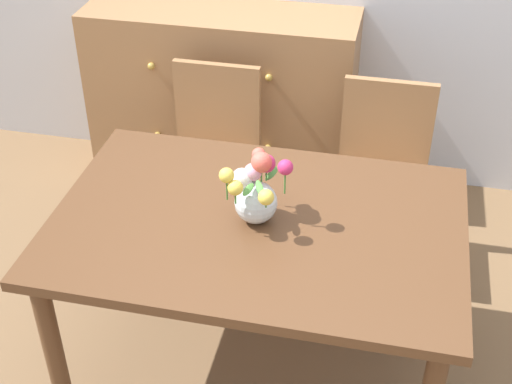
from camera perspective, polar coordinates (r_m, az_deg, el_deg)
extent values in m
plane|color=brown|center=(3.07, 0.10, -13.60)|extent=(12.00, 12.00, 0.00)
cube|color=brown|center=(2.56, 0.12, -2.60)|extent=(1.48, 1.00, 0.04)
cylinder|color=brown|center=(2.72, -15.86, -12.34)|extent=(0.07, 0.07, 0.72)
cylinder|color=brown|center=(3.28, -9.60, -1.91)|extent=(0.07, 0.07, 0.72)
cylinder|color=brown|center=(3.10, 13.83, -5.05)|extent=(0.07, 0.07, 0.72)
cube|color=#9E7047|center=(3.41, -3.82, 2.18)|extent=(0.42, 0.42, 0.04)
cylinder|color=#9E7047|center=(3.37, -1.54, -3.21)|extent=(0.04, 0.04, 0.44)
cylinder|color=#9E7047|center=(3.46, -7.35, -2.38)|extent=(0.04, 0.04, 0.44)
cylinder|color=#9E7047|center=(3.65, -0.20, 0.23)|extent=(0.04, 0.04, 0.44)
cylinder|color=#9E7047|center=(3.73, -5.60, 0.91)|extent=(0.04, 0.04, 0.44)
cube|color=#9E7047|center=(3.45, -3.11, 7.06)|extent=(0.42, 0.04, 0.42)
cube|color=#9E7047|center=(3.31, 9.84, 0.50)|extent=(0.42, 0.42, 0.04)
cylinder|color=#9E7047|center=(3.31, 12.30, -5.02)|extent=(0.04, 0.04, 0.44)
cylinder|color=#9E7047|center=(3.31, 6.10, -4.24)|extent=(0.04, 0.04, 0.44)
cylinder|color=#9E7047|center=(3.59, 12.54, -1.38)|extent=(0.04, 0.04, 0.44)
cylinder|color=#9E7047|center=(3.60, 6.84, -0.66)|extent=(0.04, 0.04, 0.44)
cube|color=#9E7047|center=(3.35, 10.48, 5.54)|extent=(0.42, 0.04, 0.42)
cube|color=#9E7047|center=(3.88, -2.68, 7.33)|extent=(1.40, 0.44, 1.00)
sphere|color=#B7933D|center=(3.64, -8.40, 9.94)|extent=(0.04, 0.04, 0.04)
sphere|color=#B7933D|center=(3.49, 1.03, 9.14)|extent=(0.04, 0.04, 0.04)
sphere|color=#B7933D|center=(3.83, -7.89, 4.53)|extent=(0.04, 0.04, 0.04)
sphere|color=#B7933D|center=(3.68, 0.97, 3.54)|extent=(0.04, 0.04, 0.04)
sphere|color=silver|center=(2.51, 0.00, -0.81)|extent=(0.15, 0.15, 0.15)
sphere|color=#EFD14C|center=(2.37, 0.81, -0.43)|extent=(0.05, 0.05, 0.05)
cylinder|color=#478438|center=(2.38, 0.80, -0.83)|extent=(0.01, 0.01, 0.04)
sphere|color=#EA9EBC|center=(2.46, -0.25, 1.61)|extent=(0.06, 0.06, 0.06)
cylinder|color=#478438|center=(2.48, -0.25, 1.07)|extent=(0.01, 0.01, 0.06)
sphere|color=white|center=(2.47, -1.13, 1.09)|extent=(0.07, 0.07, 0.07)
cylinder|color=#478438|center=(2.48, -1.13, 0.76)|extent=(0.01, 0.01, 0.03)
sphere|color=#E55B4C|center=(2.45, 0.44, 2.39)|extent=(0.07, 0.07, 0.07)
cylinder|color=#478438|center=(2.47, 0.44, 1.48)|extent=(0.01, 0.01, 0.09)
sphere|color=#E55B4C|center=(2.50, 0.22, 3.02)|extent=(0.05, 0.05, 0.05)
cylinder|color=#478438|center=(2.53, 0.22, 2.20)|extent=(0.01, 0.01, 0.09)
sphere|color=#D12D66|center=(2.48, 0.83, 2.30)|extent=(0.07, 0.07, 0.07)
cylinder|color=#478438|center=(2.50, 0.83, 1.61)|extent=(0.01, 0.01, 0.07)
sphere|color=#D12D66|center=(2.40, 2.36, 1.98)|extent=(0.05, 0.05, 0.05)
cylinder|color=#478438|center=(2.43, 2.33, 0.91)|extent=(0.01, 0.01, 0.11)
sphere|color=#EFD14C|center=(2.37, -1.67, 0.34)|extent=(0.05, 0.05, 0.05)
cylinder|color=#478438|center=(2.39, -1.65, -0.29)|extent=(0.01, 0.01, 0.06)
sphere|color=#EFD14C|center=(2.37, -2.37, 1.35)|extent=(0.05, 0.05, 0.05)
cylinder|color=#478438|center=(2.40, -2.34, 0.36)|extent=(0.01, 0.01, 0.10)
ellipsoid|color=#478438|center=(2.42, -0.62, 0.21)|extent=(0.04, 0.07, 0.02)
ellipsoid|color=#478438|center=(2.53, 1.31, 1.51)|extent=(0.05, 0.07, 0.03)
ellipsoid|color=#478438|center=(2.41, 0.29, 0.33)|extent=(0.05, 0.07, 0.03)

